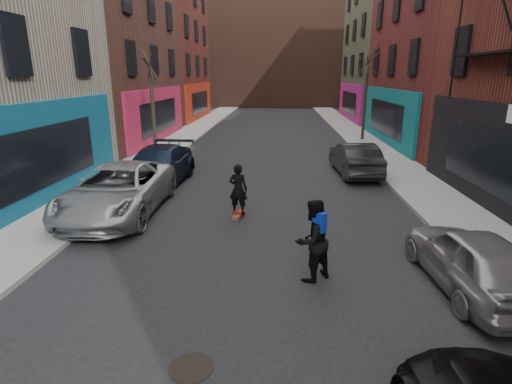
# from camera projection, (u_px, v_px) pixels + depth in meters

# --- Properties ---
(sidewalk_left) EXTENTS (2.50, 84.00, 0.13)m
(sidewalk_left) POSITION_uv_depth(u_px,v_px,m) (198.00, 128.00, 33.49)
(sidewalk_left) COLOR gray
(sidewalk_left) RESTS_ON ground
(sidewalk_right) EXTENTS (2.50, 84.00, 0.13)m
(sidewalk_right) POSITION_uv_depth(u_px,v_px,m) (348.00, 129.00, 32.82)
(sidewalk_right) COLOR gray
(sidewalk_right) RESTS_ON ground
(building_far) EXTENTS (40.00, 10.00, 14.00)m
(building_far) POSITION_uv_depth(u_px,v_px,m) (276.00, 55.00, 56.08)
(building_far) COLOR #47281E
(building_far) RESTS_ON ground
(tree_left_far) EXTENTS (2.00, 2.00, 6.50)m
(tree_left_far) POSITION_uv_depth(u_px,v_px,m) (152.00, 94.00, 21.06)
(tree_left_far) COLOR black
(tree_left_far) RESTS_ON sidewalk_left
(tree_right_far) EXTENTS (2.00, 2.00, 6.80)m
(tree_right_far) POSITION_uv_depth(u_px,v_px,m) (366.00, 87.00, 26.09)
(tree_right_far) COLOR black
(tree_right_far) RESTS_ON sidewalk_right
(parked_left_far) EXTENTS (2.71, 5.72, 1.58)m
(parked_left_far) POSITION_uv_depth(u_px,v_px,m) (118.00, 190.00, 12.83)
(parked_left_far) COLOR #95999D
(parked_left_far) RESTS_ON ground
(parked_left_end) EXTENTS (2.35, 5.34, 1.53)m
(parked_left_end) POSITION_uv_depth(u_px,v_px,m) (158.00, 166.00, 16.22)
(parked_left_end) COLOR black
(parked_left_end) RESTS_ON ground
(parked_right_far) EXTENTS (1.85, 4.06, 1.35)m
(parked_right_far) POSITION_uv_depth(u_px,v_px,m) (473.00, 259.00, 8.27)
(parked_right_far) COLOR gray
(parked_right_far) RESTS_ON ground
(parked_right_end) EXTENTS (1.81, 4.50, 1.45)m
(parked_right_end) POSITION_uv_depth(u_px,v_px,m) (355.00, 159.00, 17.89)
(parked_right_end) COLOR black
(parked_right_end) RESTS_ON ground
(skateboard) EXTENTS (0.38, 0.83, 0.10)m
(skateboard) POSITION_uv_depth(u_px,v_px,m) (239.00, 215.00, 12.71)
(skateboard) COLOR olive
(skateboard) RESTS_ON ground
(skateboarder) EXTENTS (0.66, 0.50, 1.62)m
(skateboarder) POSITION_uv_depth(u_px,v_px,m) (238.00, 189.00, 12.46)
(skateboarder) COLOR black
(skateboarder) RESTS_ON skateboard
(pedestrian) EXTENTS (1.13, 1.11, 1.84)m
(pedestrian) POSITION_uv_depth(u_px,v_px,m) (312.00, 240.00, 8.59)
(pedestrian) COLOR black
(pedestrian) RESTS_ON ground
(manhole) EXTENTS (0.72, 0.72, 0.01)m
(manhole) POSITION_uv_depth(u_px,v_px,m) (191.00, 368.00, 6.17)
(manhole) COLOR black
(manhole) RESTS_ON ground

